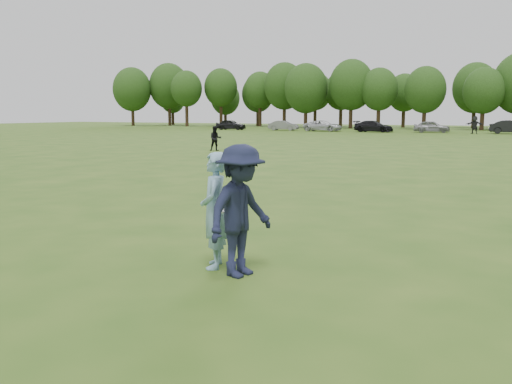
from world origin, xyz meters
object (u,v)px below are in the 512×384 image
(thrower, at_px, (214,210))
(player_far_a, at_px, (215,139))
(car_b, at_px, (284,126))
(car_d, at_px, (374,126))
(car_e, at_px, (432,127))
(defender, at_px, (241,211))
(car_a, at_px, (231,125))
(car_f, at_px, (511,127))
(player_far_d, at_px, (475,125))
(car_c, at_px, (323,126))

(thrower, height_order, player_far_a, thrower)
(player_far_a, height_order, car_b, player_far_a)
(car_d, height_order, car_e, car_e)
(player_far_a, relative_size, car_b, 0.39)
(defender, bearing_deg, car_a, 41.53)
(car_e, bearing_deg, car_f, -97.70)
(player_far_a, bearing_deg, car_b, 71.48)
(player_far_d, xyz_separation_m, car_f, (3.74, 1.63, -0.25))
(player_far_a, relative_size, player_far_d, 0.77)
(car_a, bearing_deg, player_far_a, -158.41)
(car_b, bearing_deg, thrower, -163.09)
(car_d, bearing_deg, car_c, 95.24)
(thrower, bearing_deg, player_far_a, -175.47)
(car_d, relative_size, car_e, 1.14)
(car_a, height_order, car_e, car_e)
(defender, xyz_separation_m, car_d, (-12.72, 59.88, -0.28))
(defender, height_order, player_far_a, defender)
(player_far_d, relative_size, car_b, 0.51)
(car_b, relative_size, car_e, 0.94)
(car_d, xyz_separation_m, car_e, (6.72, 1.27, 0.02))
(player_far_d, height_order, car_a, player_far_d)
(car_c, bearing_deg, player_far_d, -88.91)
(defender, bearing_deg, car_f, 10.34)
(player_far_d, distance_m, car_a, 31.72)
(car_c, bearing_deg, car_a, 93.68)
(player_far_a, height_order, car_a, player_far_a)
(defender, relative_size, car_c, 0.40)
(car_c, height_order, car_d, car_d)
(car_b, relative_size, car_c, 0.80)
(car_a, bearing_deg, player_far_d, -96.50)
(car_d, relative_size, car_f, 1.04)
(car_b, distance_m, car_c, 5.84)
(player_far_d, relative_size, car_a, 0.49)
(car_b, height_order, car_e, car_e)
(car_e, relative_size, car_f, 0.91)
(car_c, bearing_deg, car_d, -88.66)
(player_far_d, relative_size, car_e, 0.48)
(defender, relative_size, car_a, 0.47)
(car_f, bearing_deg, car_a, 88.37)
(car_b, xyz_separation_m, car_d, (12.43, -0.81, 0.04))
(car_b, xyz_separation_m, car_c, (5.80, -0.61, 0.03))
(player_far_a, bearing_deg, car_e, 43.29)
(thrower, distance_m, car_d, 60.89)
(thrower, xyz_separation_m, car_d, (-12.15, 59.67, -0.21))
(car_b, bearing_deg, car_f, -94.39)
(car_d, bearing_deg, defender, -161.07)
(defender, relative_size, car_f, 0.42)
(defender, bearing_deg, player_far_d, 13.88)
(thrower, relative_size, player_far_d, 0.90)
(car_a, xyz_separation_m, car_b, (7.66, 0.76, -0.06))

